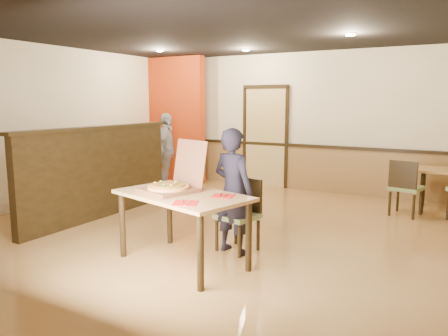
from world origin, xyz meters
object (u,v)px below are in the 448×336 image
object	(u,v)px
diner	(233,191)
diner_chair	(241,211)
pizza_box	(173,185)
main_table	(182,203)
side_table	(440,179)
passerby	(166,150)
side_chair_left	(405,186)

from	to	relation	value
diner	diner_chair	bearing A→B (deg)	-92.28
diner_chair	pizza_box	size ratio (longest dim) A/B	1.16
diner_chair	diner	size ratio (longest dim) A/B	0.58
main_table	side_table	xyz separation A→B (m)	(2.36, 4.06, -0.16)
main_table	passerby	size ratio (longest dim) A/B	1.07
main_table	passerby	world-z (taller)	passerby
diner	side_table	bearing A→B (deg)	-109.23
side_chair_left	side_table	xyz separation A→B (m)	(0.46, 0.62, 0.05)
diner_chair	side_table	xyz separation A→B (m)	(2.01, 3.30, 0.06)
diner_chair	passerby	world-z (taller)	passerby
side_table	diner	bearing A→B (deg)	-120.63
diner_chair	side_table	size ratio (longest dim) A/B	1.24
diner_chair	diner	world-z (taller)	diner
pizza_box	main_table	bearing A→B (deg)	-0.40
main_table	side_table	size ratio (longest dim) A/B	2.35
main_table	pizza_box	bearing A→B (deg)	177.28
main_table	pizza_box	size ratio (longest dim) A/B	2.21
diner_chair	pizza_box	world-z (taller)	pizza_box
side_table	pizza_box	size ratio (longest dim) A/B	0.94
side_chair_left	passerby	size ratio (longest dim) A/B	0.57
side_table	passerby	distance (m)	5.24
diner_chair	side_chair_left	size ratio (longest dim) A/B	0.98
diner_chair	main_table	bearing A→B (deg)	-102.56
side_chair_left	pizza_box	size ratio (longest dim) A/B	1.19
side_chair_left	passerby	world-z (taller)	passerby
diner_chair	pizza_box	bearing A→B (deg)	-114.24
side_chair_left	pizza_box	xyz separation A→B (m)	(-2.06, -3.39, 0.39)
diner_chair	side_table	distance (m)	3.87
side_table	side_chair_left	bearing A→B (deg)	-126.90
diner	passerby	world-z (taller)	passerby
side_chair_left	diner	bearing A→B (deg)	71.72
diner_chair	pizza_box	xyz separation A→B (m)	(-0.52, -0.70, 0.40)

